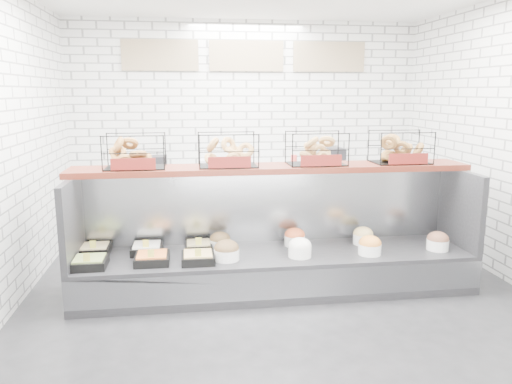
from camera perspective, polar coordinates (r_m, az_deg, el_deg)
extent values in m
plane|color=black|center=(5.00, 2.84, -12.27)|extent=(5.50, 5.50, 0.00)
cube|color=silver|center=(7.32, -1.09, 7.43)|extent=(5.00, 0.02, 3.00)
cube|color=tan|center=(7.24, -10.90, 15.12)|extent=(1.05, 0.03, 0.42)
cube|color=tan|center=(7.28, -1.09, 15.29)|extent=(1.05, 0.03, 0.42)
cube|color=tan|center=(7.52, 8.35, 15.05)|extent=(1.05, 0.03, 0.42)
cube|color=black|center=(5.20, 2.24, -8.94)|extent=(4.00, 0.90, 0.40)
cube|color=#93969B|center=(4.79, 3.17, -10.50)|extent=(4.00, 0.03, 0.28)
cube|color=#93969B|center=(5.41, 1.52, -1.47)|extent=(4.00, 0.08, 0.80)
cube|color=black|center=(5.07, -20.25, -3.09)|extent=(0.06, 0.90, 0.80)
cube|color=black|center=(5.70, 22.17, -1.67)|extent=(0.06, 0.90, 0.80)
cube|color=black|center=(4.94, -18.49, -7.71)|extent=(0.32, 0.32, 0.08)
cube|color=#82954B|center=(4.93, -18.51, -7.32)|extent=(0.27, 0.27, 0.04)
cube|color=#D5CE4A|center=(4.81, -18.79, -7.12)|extent=(0.06, 0.01, 0.08)
cube|color=black|center=(5.30, -17.90, -6.34)|extent=(0.29, 0.29, 0.08)
cube|color=#D8C285|center=(5.29, -17.92, -5.98)|extent=(0.25, 0.25, 0.04)
cube|color=#D5CE4A|center=(5.18, -18.15, -5.73)|extent=(0.06, 0.01, 0.08)
cube|color=black|center=(4.90, -11.79, -7.50)|extent=(0.32, 0.32, 0.08)
cube|color=orange|center=(4.88, -11.80, -7.11)|extent=(0.28, 0.28, 0.04)
cube|color=#D5CE4A|center=(4.76, -11.92, -6.92)|extent=(0.06, 0.01, 0.08)
cube|color=black|center=(5.20, -12.35, -6.40)|extent=(0.31, 0.31, 0.08)
cube|color=white|center=(5.19, -12.37, -6.03)|extent=(0.26, 0.26, 0.04)
cube|color=#D5CE4A|center=(5.07, -12.49, -5.80)|extent=(0.06, 0.01, 0.08)
cube|color=black|center=(4.85, -6.64, -7.52)|extent=(0.31, 0.31, 0.08)
cube|color=tan|center=(4.84, -6.65, -7.13)|extent=(0.27, 0.27, 0.04)
cube|color=#D5CE4A|center=(4.72, -6.63, -6.92)|extent=(0.06, 0.01, 0.08)
cube|color=black|center=(5.18, -6.59, -6.27)|extent=(0.27, 0.27, 0.08)
cube|color=tan|center=(5.17, -6.60, -5.90)|extent=(0.23, 0.23, 0.04)
cube|color=#D5CE4A|center=(5.06, -6.58, -5.63)|extent=(0.06, 0.01, 0.08)
cylinder|color=white|center=(4.89, -3.38, -7.12)|extent=(0.25, 0.25, 0.11)
ellipsoid|color=brown|center=(4.87, -3.39, -6.45)|extent=(0.24, 0.24, 0.17)
cylinder|color=white|center=(5.20, -4.12, -5.99)|extent=(0.22, 0.22, 0.11)
ellipsoid|color=brown|center=(5.18, -4.13, -5.36)|extent=(0.21, 0.21, 0.15)
cylinder|color=white|center=(4.99, 5.03, -6.76)|extent=(0.23, 0.23, 0.11)
ellipsoid|color=white|center=(4.97, 5.04, -6.10)|extent=(0.23, 0.23, 0.16)
cylinder|color=white|center=(5.34, 4.45, -5.53)|extent=(0.22, 0.22, 0.11)
ellipsoid|color=#E25E2F|center=(5.32, 4.46, -4.91)|extent=(0.22, 0.22, 0.15)
cylinder|color=white|center=(5.16, 12.86, -6.37)|extent=(0.23, 0.23, 0.11)
ellipsoid|color=orange|center=(5.15, 12.89, -5.73)|extent=(0.23, 0.23, 0.16)
cylinder|color=white|center=(5.49, 12.13, -5.26)|extent=(0.21, 0.21, 0.11)
ellipsoid|color=#DBBA70|center=(5.48, 12.15, -4.66)|extent=(0.21, 0.21, 0.15)
cylinder|color=white|center=(5.51, 20.04, -5.66)|extent=(0.22, 0.22, 0.11)
ellipsoid|color=brown|center=(5.49, 20.08, -5.06)|extent=(0.22, 0.22, 0.15)
cube|color=#47170F|center=(5.15, 1.89, 2.73)|extent=(4.10, 0.50, 0.06)
cube|color=black|center=(5.07, -13.69, 4.56)|extent=(0.60, 0.38, 0.34)
cube|color=maroon|center=(4.89, -13.86, 3.12)|extent=(0.42, 0.02, 0.11)
cube|color=black|center=(5.07, -3.24, 4.85)|extent=(0.60, 0.38, 0.34)
cube|color=maroon|center=(4.88, -3.03, 3.42)|extent=(0.42, 0.02, 0.11)
cube|color=black|center=(5.22, 6.91, 4.98)|extent=(0.60, 0.38, 0.34)
cube|color=maroon|center=(5.04, 7.46, 3.60)|extent=(0.42, 0.02, 0.11)
cube|color=black|center=(5.53, 16.20, 4.97)|extent=(0.60, 0.38, 0.34)
cube|color=maroon|center=(5.36, 17.02, 3.65)|extent=(0.42, 0.02, 0.11)
cube|color=#93969B|center=(7.15, -0.75, -1.17)|extent=(4.00, 0.60, 0.90)
cube|color=black|center=(7.02, -11.80, 3.08)|extent=(0.40, 0.30, 0.24)
cube|color=silver|center=(7.00, -5.00, 3.01)|extent=(0.35, 0.28, 0.18)
cylinder|color=#DE4237|center=(7.17, 4.34, 3.38)|extent=(0.09, 0.09, 0.22)
cube|color=black|center=(7.35, 8.79, 3.80)|extent=(0.30, 0.30, 0.30)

